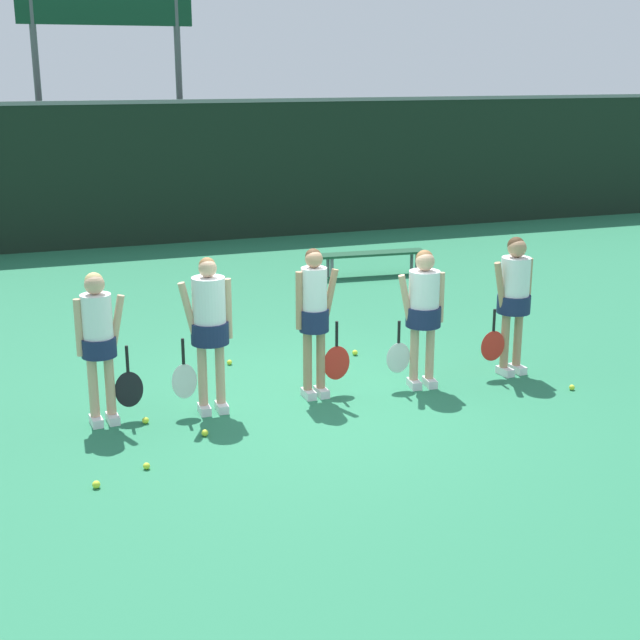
% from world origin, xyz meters
% --- Properties ---
extents(ground_plane, '(140.00, 140.00, 0.00)m').
position_xyz_m(ground_plane, '(0.00, 0.00, 0.00)').
color(ground_plane, '#26724C').
extents(fence_windscreen, '(60.00, 0.08, 2.95)m').
position_xyz_m(fence_windscreen, '(0.00, 9.65, 1.49)').
color(fence_windscreen, black).
rests_on(fence_windscreen, ground_plane).
extents(scoreboard, '(3.64, 0.15, 5.93)m').
position_xyz_m(scoreboard, '(-0.73, 11.29, 4.63)').
color(scoreboard, '#515156').
rests_on(scoreboard, ground_plane).
extents(bench_courtside, '(1.95, 0.51, 0.42)m').
position_xyz_m(bench_courtside, '(2.94, 5.41, 0.37)').
color(bench_courtside, '#19472D').
rests_on(bench_courtside, ground_plane).
extents(player_0, '(0.65, 0.36, 1.60)m').
position_xyz_m(player_0, '(-2.37, 0.08, 0.94)').
color(player_0, tan).
rests_on(player_0, ground_plane).
extents(player_1, '(0.67, 0.40, 1.69)m').
position_xyz_m(player_1, '(-1.25, 0.01, 1.00)').
color(player_1, tan).
rests_on(player_1, ground_plane).
extents(player_2, '(0.63, 0.33, 1.69)m').
position_xyz_m(player_2, '(-0.05, 0.08, 0.97)').
color(player_2, tan).
rests_on(player_2, ground_plane).
extents(player_3, '(0.69, 0.40, 1.61)m').
position_xyz_m(player_3, '(1.22, -0.04, 0.95)').
color(player_3, tan).
rests_on(player_3, ground_plane).
extents(player_4, '(0.69, 0.40, 1.67)m').
position_xyz_m(player_4, '(2.43, 0.01, 0.99)').
color(player_4, tan).
rests_on(player_4, ground_plane).
extents(tennis_ball_0, '(0.06, 0.06, 0.06)m').
position_xyz_m(tennis_ball_0, '(-0.69, 1.46, 0.03)').
color(tennis_ball_0, '#CCE033').
rests_on(tennis_ball_0, ground_plane).
extents(tennis_ball_1, '(0.06, 0.06, 0.06)m').
position_xyz_m(tennis_ball_1, '(2.79, -0.76, 0.03)').
color(tennis_ball_1, '#CCE033').
rests_on(tennis_ball_1, ground_plane).
extents(tennis_ball_2, '(0.07, 0.07, 0.07)m').
position_xyz_m(tennis_ball_2, '(-1.98, -0.10, 0.04)').
color(tennis_ball_2, '#CCE033').
rests_on(tennis_ball_2, ground_plane).
extents(tennis_ball_4, '(0.06, 0.06, 0.06)m').
position_xyz_m(tennis_ball_4, '(-2.15, -1.20, 0.03)').
color(tennis_ball_4, '#CCE033').
rests_on(tennis_ball_4, ground_plane).
extents(tennis_ball_5, '(0.07, 0.07, 0.07)m').
position_xyz_m(tennis_ball_5, '(-2.63, -1.43, 0.04)').
color(tennis_ball_5, '#CCE033').
rests_on(tennis_ball_5, ground_plane).
extents(tennis_ball_6, '(0.07, 0.07, 0.07)m').
position_xyz_m(tennis_ball_6, '(0.93, 1.28, 0.04)').
color(tennis_ball_6, '#CCE033').
rests_on(tennis_ball_6, ground_plane).
extents(tennis_ball_7, '(0.07, 0.07, 0.07)m').
position_xyz_m(tennis_ball_7, '(-1.47, -0.63, 0.03)').
color(tennis_ball_7, '#CCE033').
rests_on(tennis_ball_7, ground_plane).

